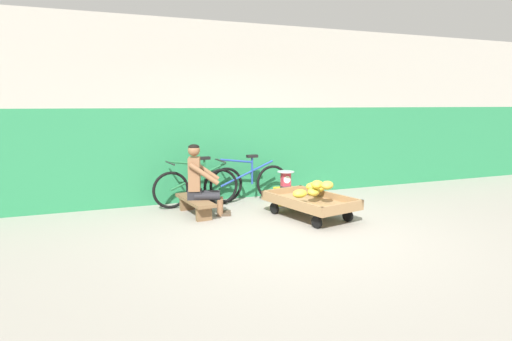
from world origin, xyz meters
TOP-DOWN VIEW (x-y plane):
  - ground_plane at (0.00, 0.00)m, footprint 80.00×80.00m
  - back_wall at (0.00, 2.70)m, footprint 16.00×0.30m
  - banana_cart at (0.60, 0.77)m, footprint 1.13×1.59m
  - banana_pile at (0.67, 0.74)m, footprint 0.77×0.89m
  - low_bench at (-1.03, 1.60)m, footprint 0.41×1.13m
  - vendor_seated at (-0.94, 1.57)m, footprint 0.73×0.60m
  - plastic_crate at (0.65, 1.74)m, footprint 0.36×0.28m
  - weighing_scale at (0.65, 1.74)m, footprint 0.30×0.30m
  - bicycle_near_left at (-0.79, 2.23)m, footprint 1.66×0.48m
  - bicycle_far_left at (0.09, 2.20)m, footprint 1.66×0.48m

SIDE VIEW (x-z plane):
  - ground_plane at x=0.00m, z-range 0.00..0.00m
  - plastic_crate at x=0.65m, z-range 0.00..0.30m
  - low_bench at x=-1.03m, z-range 0.06..0.33m
  - banana_cart at x=0.60m, z-range 0.06..0.42m
  - bicycle_near_left at x=-0.79m, z-range -0.08..0.78m
  - bicycle_far_left at x=0.09m, z-range -0.08..0.78m
  - weighing_scale at x=0.65m, z-range 0.31..0.60m
  - banana_pile at x=0.67m, z-range 0.33..0.60m
  - vendor_seated at x=-0.94m, z-range 0.00..1.14m
  - back_wall at x=0.00m, z-range 0.00..3.21m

